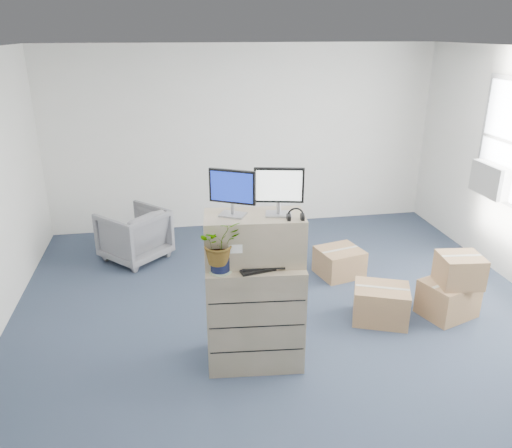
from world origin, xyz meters
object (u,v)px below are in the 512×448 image
object	(u,v)px
keyboard	(262,267)
office_chair	(134,232)
filing_cabinet_lower	(255,312)
potted_plant	(220,248)
monitor_left	(232,190)
water_bottle	(267,247)
monitor_right	(279,189)

from	to	relation	value
keyboard	office_chair	xyz separation A→B (m)	(-1.28, 2.64, -0.65)
filing_cabinet_lower	potted_plant	world-z (taller)	potted_plant
monitor_left	potted_plant	world-z (taller)	monitor_left
monitor_left	potted_plant	xyz separation A→B (m)	(-0.14, -0.19, -0.44)
water_bottle	keyboard	bearing A→B (deg)	-112.40
monitor_right	keyboard	world-z (taller)	monitor_right
potted_plant	keyboard	bearing A→B (deg)	-0.52
water_bottle	office_chair	size ratio (longest dim) A/B	0.30
monitor_right	filing_cabinet_lower	bearing A→B (deg)	-164.30
monitor_right	monitor_left	bearing A→B (deg)	-175.67
keyboard	monitor_left	bearing A→B (deg)	128.39
filing_cabinet_lower	office_chair	world-z (taller)	filing_cabinet_lower
monitor_right	water_bottle	distance (m)	0.57
keyboard	office_chair	world-z (taller)	keyboard
monitor_right	potted_plant	size ratio (longest dim) A/B	0.92
water_bottle	potted_plant	bearing A→B (deg)	-157.40
filing_cabinet_lower	potted_plant	size ratio (longest dim) A/B	2.21
monitor_right	keyboard	size ratio (longest dim) A/B	1.01
monitor_left	office_chair	distance (m)	2.97
monitor_left	potted_plant	bearing A→B (deg)	-99.32
filing_cabinet_lower	monitor_left	distance (m)	1.20
filing_cabinet_lower	monitor_left	world-z (taller)	monitor_left
filing_cabinet_lower	monitor_right	size ratio (longest dim) A/B	2.41
monitor_right	office_chair	distance (m)	3.18
potted_plant	water_bottle	bearing A→B (deg)	22.60
water_bottle	potted_plant	size ratio (longest dim) A/B	0.50
office_chair	water_bottle	bearing A→B (deg)	75.67
monitor_right	keyboard	xyz separation A→B (m)	(-0.17, -0.13, -0.67)
filing_cabinet_lower	monitor_left	xyz separation A→B (m)	(-0.18, 0.07, 1.18)
water_bottle	potted_plant	xyz separation A→B (m)	(-0.45, -0.19, 0.11)
monitor_left	water_bottle	distance (m)	0.63
keyboard	potted_plant	bearing A→B (deg)	167.54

